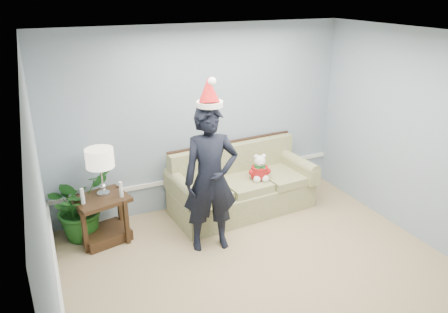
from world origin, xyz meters
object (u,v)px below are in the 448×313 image
side_table (104,223)px  man (211,180)px  houseplant (80,205)px  teddy_bear (260,170)px  table_lamp (100,160)px  sofa (241,188)px

side_table → man: (1.25, -0.70, 0.69)m
houseplant → teddy_bear: houseplant is taller
table_lamp → man: bearing=-32.6°
side_table → teddy_bear: bearing=-2.9°
man → teddy_bear: size_ratio=4.70×
houseplant → side_table: bearing=-41.1°
side_table → houseplant: bearing=138.9°
sofa → table_lamp: size_ratio=3.39×
houseplant → teddy_bear: (2.51, -0.33, 0.19)m
sofa → man: man is taller
houseplant → teddy_bear: size_ratio=2.36×
man → teddy_bear: (1.01, 0.59, -0.28)m
houseplant → man: 1.82m
sofa → houseplant: sofa is taller
houseplant → man: bearing=-31.6°
side_table → teddy_bear: size_ratio=1.92×
sofa → side_table: bearing=177.1°
table_lamp → houseplant: bearing=153.0°
teddy_bear → sofa: bearing=155.5°
houseplant → teddy_bear: bearing=-7.5°
man → teddy_bear: 1.21m
teddy_bear → table_lamp: bearing=-171.3°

